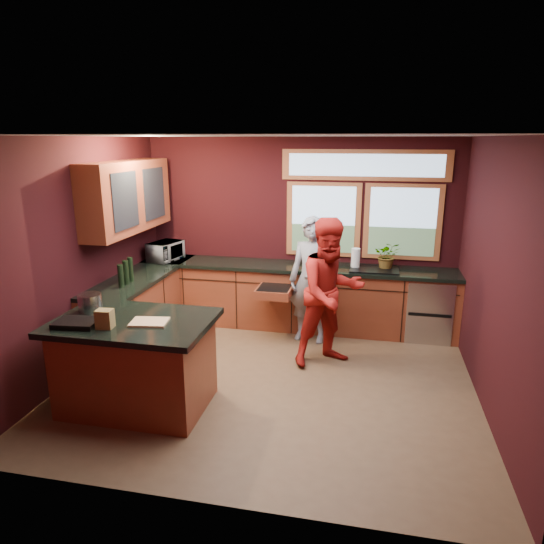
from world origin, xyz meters
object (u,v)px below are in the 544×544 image
(person_grey, at_px, (312,280))
(stock_pot, at_px, (90,302))
(person_red, at_px, (331,293))
(cutting_board, at_px, (149,322))
(island, at_px, (136,363))

(person_grey, relative_size, stock_pot, 7.09)
(person_grey, relative_size, person_red, 0.94)
(cutting_board, bearing_deg, person_grey, 57.83)
(island, xyz_separation_m, stock_pot, (-0.55, 0.15, 0.56))
(cutting_board, xyz_separation_m, stock_pot, (-0.75, 0.20, 0.08))
(island, relative_size, cutting_board, 4.43)
(person_red, height_order, stock_pot, person_red)
(island, relative_size, person_red, 0.86)
(island, bearing_deg, person_red, 37.60)
(person_grey, xyz_separation_m, cutting_board, (-1.32, -2.10, 0.10))
(island, distance_m, stock_pot, 0.80)
(island, xyz_separation_m, person_grey, (1.52, 2.05, 0.37))
(person_red, bearing_deg, cutting_board, -171.58)
(person_red, bearing_deg, person_grey, 82.25)
(island, distance_m, person_grey, 2.58)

